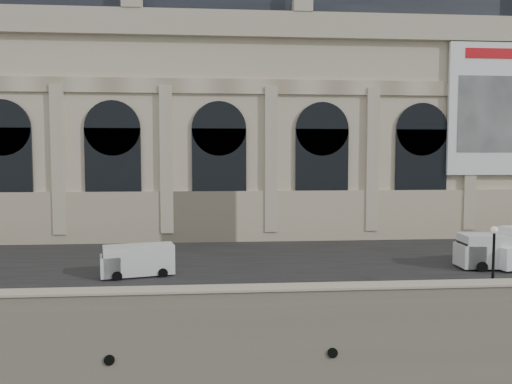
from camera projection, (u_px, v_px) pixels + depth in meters
quay at (251, 248)px, 62.02m from camera, size 160.00×70.00×6.00m
street at (269, 258)px, 40.93m from camera, size 160.00×24.00×0.06m
parapet at (295, 296)px, 27.56m from camera, size 160.00×1.40×1.21m
museum at (201, 109)px, 56.22m from camera, size 69.00×18.70×29.10m
van_b at (134, 261)px, 34.53m from camera, size 5.24×2.97×2.20m
van_c at (495, 251)px, 36.89m from camera, size 5.96×2.71×2.60m
lamp_right at (493, 262)px, 29.66m from camera, size 0.43×0.43×4.22m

